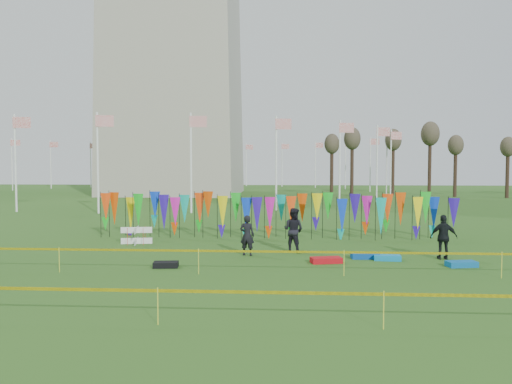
# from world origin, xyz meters

# --- Properties ---
(ground) EXTENTS (160.00, 160.00, 0.00)m
(ground) POSITION_xyz_m (0.00, 0.00, 0.00)
(ground) COLOR #255016
(ground) RESTS_ON ground
(flagpole_ring) EXTENTS (57.40, 56.16, 8.00)m
(flagpole_ring) POSITION_xyz_m (-14.00, 48.00, 4.00)
(flagpole_ring) COLOR white
(flagpole_ring) RESTS_ON ground
(banner_row) EXTENTS (18.64, 0.64, 2.31)m
(banner_row) POSITION_xyz_m (0.28, 7.52, 1.43)
(banner_row) COLOR black
(banner_row) RESTS_ON ground
(caution_tape_near) EXTENTS (26.00, 0.02, 0.90)m
(caution_tape_near) POSITION_xyz_m (-0.22, -1.47, 0.78)
(caution_tape_near) COLOR #FAE605
(caution_tape_near) RESTS_ON ground
(caution_tape_far) EXTENTS (26.00, 0.02, 0.90)m
(caution_tape_far) POSITION_xyz_m (-0.22, -7.03, 0.78)
(caution_tape_far) COLOR #FAE605
(caution_tape_far) RESTS_ON ground
(box_kite) EXTENTS (0.76, 0.76, 0.84)m
(box_kite) POSITION_xyz_m (-6.33, 4.95, 0.42)
(box_kite) COLOR red
(box_kite) RESTS_ON ground
(person_left) EXTENTS (0.70, 0.58, 1.70)m
(person_left) POSITION_xyz_m (-0.76, 2.28, 0.85)
(person_left) COLOR black
(person_left) RESTS_ON ground
(person_mid) EXTENTS (1.10, 0.96, 1.93)m
(person_mid) POSITION_xyz_m (1.20, 3.22, 0.97)
(person_mid) COLOR black
(person_mid) RESTS_ON ground
(person_right) EXTENTS (1.09, 0.66, 1.80)m
(person_right) POSITION_xyz_m (7.24, 1.90, 0.90)
(person_right) COLOR black
(person_right) RESTS_ON ground
(kite_bag_turquoise) EXTENTS (1.09, 0.62, 0.21)m
(kite_bag_turquoise) POSITION_xyz_m (4.92, 1.53, 0.10)
(kite_bag_turquoise) COLOR #0D87C9
(kite_bag_turquoise) RESTS_ON ground
(kite_bag_blue) EXTENTS (1.13, 0.63, 0.23)m
(kite_bag_blue) POSITION_xyz_m (4.10, 1.88, 0.12)
(kite_bag_blue) COLOR #0A48A6
(kite_bag_blue) RESTS_ON ground
(kite_bag_red) EXTENTS (1.28, 0.79, 0.22)m
(kite_bag_red) POSITION_xyz_m (2.44, 0.83, 0.11)
(kite_bag_red) COLOR red
(kite_bag_red) RESTS_ON ground
(kite_bag_black) EXTENTS (0.96, 0.63, 0.21)m
(kite_bag_black) POSITION_xyz_m (-3.58, -0.40, 0.11)
(kite_bag_black) COLOR black
(kite_bag_black) RESTS_ON ground
(kite_bag_teal) EXTENTS (1.17, 0.71, 0.21)m
(kite_bag_teal) POSITION_xyz_m (7.44, 0.40, 0.10)
(kite_bag_teal) COLOR #0C63AB
(kite_bag_teal) RESTS_ON ground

